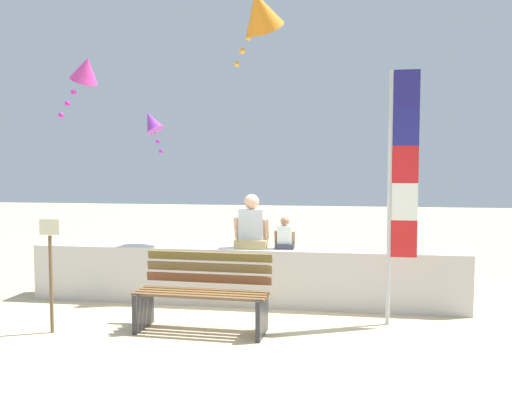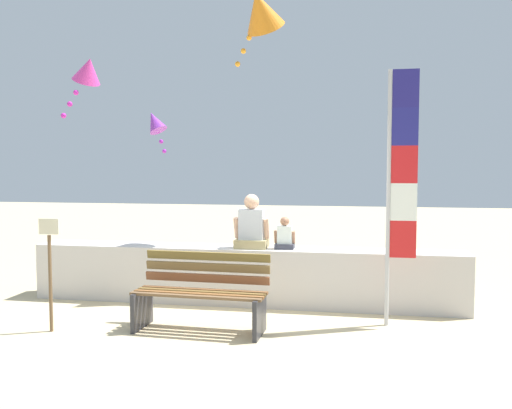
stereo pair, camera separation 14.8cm
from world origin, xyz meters
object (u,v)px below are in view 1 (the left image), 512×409
object	(u,v)px
kite_orange	(260,11)
kite_purple	(152,122)
park_bench	(203,295)
kite_magenta	(85,70)
person_adult	(252,227)
flag_banner	(399,179)
sign_post	(51,266)
person_child	(285,236)

from	to	relation	value
kite_orange	kite_purple	distance (m)	3.25
park_bench	kite_magenta	bearing A→B (deg)	141.68
person_adult	flag_banner	distance (m)	2.13
kite_purple	flag_banner	bearing A→B (deg)	-36.34
kite_orange	park_bench	bearing A→B (deg)	-101.88
kite_purple	kite_magenta	distance (m)	1.95
sign_post	person_adult	bearing A→B (deg)	38.98
park_bench	sign_post	world-z (taller)	sign_post
park_bench	person_adult	distance (m)	1.49
person_child	flag_banner	world-z (taller)	flag_banner
kite_magenta	sign_post	size ratio (longest dim) A/B	0.78
person_child	kite_purple	xyz separation A→B (m)	(-2.73, 2.35, 1.77)
park_bench	person_adult	bearing A→B (deg)	74.52
flag_banner	sign_post	bearing A→B (deg)	-166.53
flag_banner	kite_orange	size ratio (longest dim) A/B	2.66
flag_banner	kite_purple	bearing A→B (deg)	143.66
person_child	kite_purple	distance (m)	4.02
person_adult	flag_banner	size ratio (longest dim) A/B	0.25
kite_orange	kite_magenta	size ratio (longest dim) A/B	1.12
park_bench	person_child	bearing A→B (deg)	57.55
flag_banner	kite_orange	distance (m)	3.28
person_child	kite_orange	bearing A→B (deg)	127.99
person_adult	person_child	xyz separation A→B (m)	(0.46, 0.00, -0.12)
kite_orange	kite_magenta	bearing A→B (deg)	-179.93
park_bench	kite_orange	distance (m)	4.17
person_child	kite_orange	size ratio (longest dim) A/B	0.39
sign_post	kite_purple	bearing A→B (deg)	93.20
person_adult	kite_orange	world-z (taller)	kite_orange
person_adult	flag_banner	bearing A→B (deg)	-20.70
park_bench	sign_post	bearing A→B (deg)	-167.47
person_adult	person_child	distance (m)	0.48
kite_orange	kite_purple	world-z (taller)	kite_orange
kite_orange	kite_magenta	world-z (taller)	kite_orange
kite_magenta	flag_banner	bearing A→B (deg)	-15.46
kite_purple	sign_post	world-z (taller)	kite_purple
flag_banner	kite_orange	bearing A→B (deg)	145.78
kite_orange	sign_post	bearing A→B (deg)	-133.27
kite_purple	kite_magenta	world-z (taller)	kite_magenta
flag_banner	kite_purple	size ratio (longest dim) A/B	3.68
kite_orange	kite_purple	size ratio (longest dim) A/B	1.38
park_bench	kite_orange	size ratio (longest dim) A/B	1.37
person_adult	kite_orange	xyz separation A→B (m)	(0.03, 0.55, 3.07)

